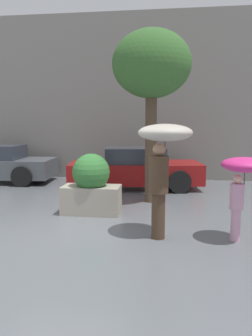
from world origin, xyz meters
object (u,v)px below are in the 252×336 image
planter_box (91,185)px  person_adult (163,150)px  person_child (243,174)px  parked_car_near (135,169)px  street_tree (152,67)px

planter_box → person_adult: person_adult is taller
person_adult → person_child: person_adult is taller
person_child → parked_car_near: 5.16m
planter_box → parked_car_near: planter_box is taller
person_child → street_tree: 3.96m
planter_box → person_child: bearing=-25.8°
person_adult → person_child: 1.42m
person_child → person_adult: bearing=-164.4°
street_tree → parked_car_near: bearing=107.8°
person_adult → street_tree: 3.30m
parked_car_near → street_tree: 3.43m
person_adult → parked_car_near: 4.71m
person_child → street_tree: street_tree is taller
person_child → planter_box: bearing=172.7°
planter_box → person_child: person_child is taller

